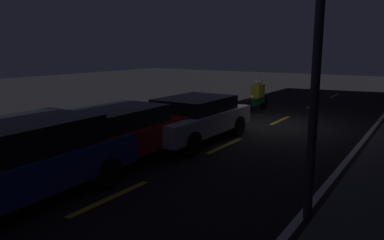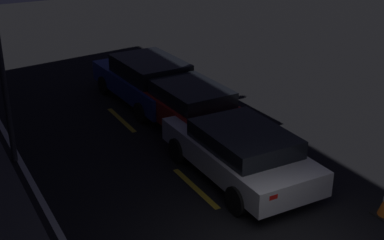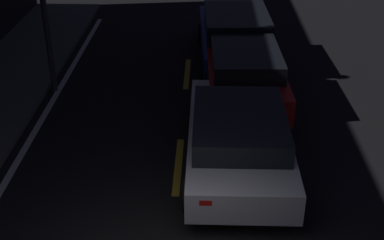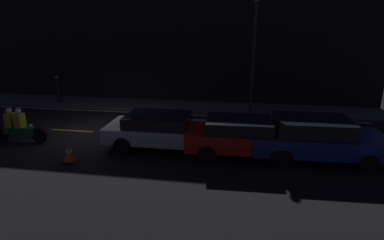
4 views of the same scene
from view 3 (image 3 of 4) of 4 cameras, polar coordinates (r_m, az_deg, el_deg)
lane_dash_d at (r=10.50m, az=-1.47°, el=-4.88°), size 2.00×0.14×0.01m
lane_dash_e at (r=14.47m, az=-0.52°, el=5.00°), size 2.00×0.14×0.01m
sedan_white at (r=10.09m, az=4.97°, el=-1.81°), size 4.29×2.01×1.28m
taxi_red at (r=12.78m, az=5.61°, el=5.11°), size 4.14×1.98×1.35m
sedan_blue at (r=15.06m, az=4.66°, el=9.01°), size 4.56×2.16×1.45m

